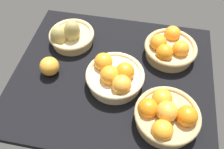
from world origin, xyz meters
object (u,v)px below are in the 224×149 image
Objects in this scene: basket_center at (115,76)px; loose_orange_front_gap at (49,66)px; basket_near_left at (170,48)px; basket_far_left at (166,115)px; basket_near_right_pears at (70,36)px.

basket_center is 27.72cm from loose_orange_front_gap.
basket_near_left is at bearing -136.19° from basket_center.
basket_far_left is at bearing 163.83° from loose_orange_front_gap.
basket_near_right_pears is 56.13cm from basket_far_left.
basket_far_left is 2.92× the size of loose_orange_front_gap.
basket_center reaches higher than loose_orange_front_gap.
loose_orange_front_gap is (48.45, 19.50, -0.50)cm from basket_near_left.
basket_near_right_pears is at bearing 1.02° from basket_near_left.
basket_near_right_pears is 0.89× the size of basket_far_left.
basket_near_left reaches higher than loose_orange_front_gap.
basket_far_left is (-20.97, 13.70, 0.11)cm from basket_center.
basket_near_right_pears is (24.57, -19.10, -0.43)cm from basket_center.
basket_near_right_pears is 18.96cm from loose_orange_front_gap.
basket_near_right_pears is (45.32, 0.81, -0.17)cm from basket_near_left.
basket_center is at bearing 142.14° from basket_near_right_pears.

